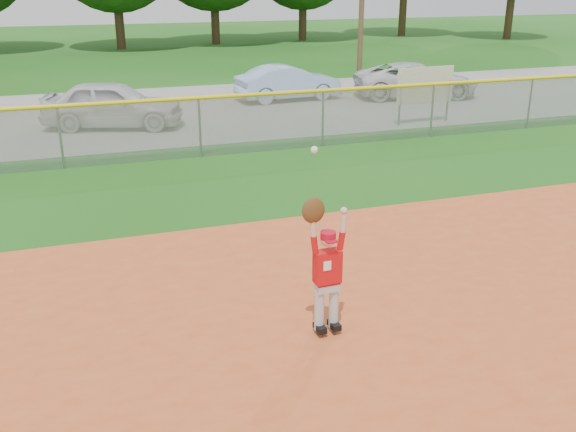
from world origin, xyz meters
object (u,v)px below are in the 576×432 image
object	(u,v)px
sponsor_sign	(425,87)
ballplayer	(325,265)
car_blue	(288,83)
car_white_a	(113,104)
car_white_b	(416,80)

from	to	relation	value
sponsor_sign	ballplayer	size ratio (longest dim) A/B	0.82
sponsor_sign	ballplayer	bearing A→B (deg)	-125.59
car_blue	ballplayer	distance (m)	16.55
car_blue	sponsor_sign	xyz separation A→B (m)	(2.65, -5.15, 0.49)
car_blue	sponsor_sign	bearing A→B (deg)	-157.34
car_white_a	car_white_b	xyz separation A→B (m)	(11.20, 1.62, -0.07)
ballplayer	car_white_a	bearing A→B (deg)	96.57
car_white_b	ballplayer	size ratio (longest dim) A/B	1.90
car_white_a	sponsor_sign	distance (m)	9.48
car_white_a	ballplayer	distance (m)	13.26
sponsor_sign	car_white_a	bearing A→B (deg)	164.50
car_white_a	ballplayer	world-z (taller)	ballplayer
car_white_a	sponsor_sign	size ratio (longest dim) A/B	2.09
car_white_b	car_blue	bearing A→B (deg)	90.98
car_white_b	sponsor_sign	world-z (taller)	sponsor_sign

